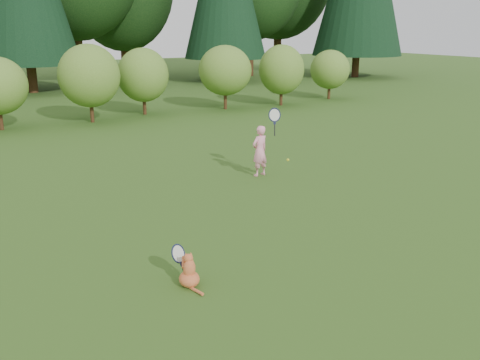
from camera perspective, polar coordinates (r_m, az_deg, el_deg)
ground at (r=9.56m, az=1.27°, el=-5.37°), size 100.00×100.00×0.00m
shrub_row at (r=21.26m, az=-16.83°, el=9.80°), size 28.00×3.00×2.80m
child at (r=12.83m, az=2.17°, el=3.25°), size 0.74×0.51×1.83m
cat at (r=7.56m, az=-5.51°, el=-9.40°), size 0.42×0.74×0.66m
tennis_ball at (r=11.04m, az=5.14°, el=2.15°), size 0.06×0.06×0.06m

